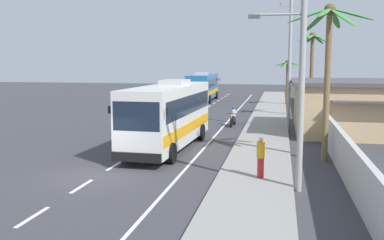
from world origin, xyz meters
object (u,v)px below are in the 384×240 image
object	(u,v)px
coach_bus_far_lane	(203,86)
palm_third	(312,60)
palm_second	(328,50)
coach_bus_foreground	(169,114)
palm_nearest	(287,74)
pedestrian_near_kerb	(261,157)
utility_pole_mid	(290,57)
utility_pole_nearest	(301,64)
motorcycle_beside_bus	(233,118)

from	to	relation	value
coach_bus_far_lane	palm_third	world-z (taller)	palm_third
coach_bus_far_lane	palm_second	distance (m)	34.94
coach_bus_foreground	palm_second	distance (m)	9.39
palm_second	palm_third	distance (m)	17.87
coach_bus_foreground	palm_nearest	bearing A→B (deg)	75.79
palm_nearest	palm_second	world-z (taller)	palm_second
coach_bus_foreground	palm_nearest	distance (m)	28.47
pedestrian_near_kerb	utility_pole_mid	bearing A→B (deg)	139.63
pedestrian_near_kerb	palm_nearest	distance (m)	33.83
palm_nearest	palm_second	xyz separation A→B (m)	(1.54, -29.26, 1.98)
palm_second	utility_pole_mid	bearing A→B (deg)	99.09
coach_bus_far_lane	utility_pole_nearest	xyz separation A→B (m)	(10.37, -38.29, 3.04)
utility_pole_mid	pedestrian_near_kerb	bearing A→B (deg)	-95.15
palm_third	utility_pole_nearest	bearing A→B (deg)	-94.64
utility_pole_nearest	utility_pole_mid	xyz separation A→B (m)	(-0.12, 16.03, 0.40)
coach_bus_foreground	motorcycle_beside_bus	distance (m)	10.18
coach_bus_foreground	utility_pole_nearest	bearing A→B (deg)	-46.50
coach_bus_far_lane	utility_pole_mid	distance (m)	24.75
coach_bus_far_lane	motorcycle_beside_bus	world-z (taller)	coach_bus_far_lane
palm_nearest	motorcycle_beside_bus	bearing A→B (deg)	-103.52
pedestrian_near_kerb	palm_second	world-z (taller)	palm_second
coach_bus_far_lane	utility_pole_mid	xyz separation A→B (m)	(10.25, -22.26, 3.45)
pedestrian_near_kerb	palm_third	distance (m)	22.91
coach_bus_foreground	palm_second	world-z (taller)	palm_second
motorcycle_beside_bus	pedestrian_near_kerb	xyz separation A→B (m)	(2.84, -15.86, 0.41)
pedestrian_near_kerb	palm_third	world-z (taller)	palm_third
coach_bus_far_lane	pedestrian_near_kerb	bearing A→B (deg)	-76.48
motorcycle_beside_bus	utility_pole_mid	world-z (taller)	utility_pole_mid
pedestrian_near_kerb	utility_pole_mid	distance (m)	15.48
utility_pole_mid	palm_third	world-z (taller)	utility_pole_mid
utility_pole_mid	palm_second	bearing A→B (deg)	-80.91
palm_third	coach_bus_far_lane	bearing A→B (deg)	129.72
coach_bus_foreground	coach_bus_far_lane	bearing A→B (deg)	96.25
coach_bus_far_lane	utility_pole_mid	world-z (taller)	utility_pole_mid
coach_bus_far_lane	palm_second	bearing A→B (deg)	-69.95
utility_pole_mid	palm_second	xyz separation A→B (m)	(1.66, -10.38, 0.25)
utility_pole_mid	palm_third	size ratio (longest dim) A/B	1.37
coach_bus_foreground	pedestrian_near_kerb	bearing A→B (deg)	-48.02
utility_pole_nearest	palm_third	xyz separation A→B (m)	(1.91, 23.51, 0.20)
coach_bus_foreground	utility_pole_mid	size ratio (longest dim) A/B	1.04
pedestrian_near_kerb	utility_pole_nearest	xyz separation A→B (m)	(1.45, -1.22, 3.88)
utility_pole_mid	palm_nearest	world-z (taller)	utility_pole_mid
utility_pole_nearest	palm_third	world-z (taller)	utility_pole_nearest
pedestrian_near_kerb	coach_bus_far_lane	bearing A→B (deg)	158.29
palm_nearest	palm_third	xyz separation A→B (m)	(1.91, -11.41, 1.53)
pedestrian_near_kerb	utility_pole_mid	xyz separation A→B (m)	(1.33, 14.82, 4.29)
motorcycle_beside_bus	pedestrian_near_kerb	distance (m)	16.12
pedestrian_near_kerb	palm_second	xyz separation A→B (m)	(2.99, 4.44, 4.53)
coach_bus_far_lane	palm_third	xyz separation A→B (m)	(12.28, -14.78, 3.24)
utility_pole_mid	utility_pole_nearest	bearing A→B (deg)	-89.57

